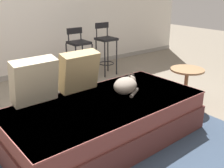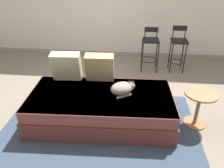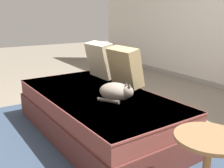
% 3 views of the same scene
% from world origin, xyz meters
% --- Properties ---
extents(ground_plane, '(16.00, 16.00, 0.00)m').
position_xyz_m(ground_plane, '(0.00, 0.00, 0.00)').
color(ground_plane, slate).
rests_on(ground_plane, ground).
extents(area_rug, '(2.73, 2.12, 0.01)m').
position_xyz_m(area_rug, '(0.00, -0.70, 0.00)').
color(area_rug, '#334256').
rests_on(area_rug, ground).
extents(couch, '(2.07, 1.09, 0.45)m').
position_xyz_m(couch, '(0.00, -0.40, 0.23)').
color(couch, brown).
rests_on(couch, ground).
extents(throw_pillow_corner, '(0.44, 0.26, 0.46)m').
position_xyz_m(throw_pillow_corner, '(-0.57, -0.01, 0.68)').
color(throw_pillow_corner, beige).
rests_on(throw_pillow_corner, couch).
extents(throw_pillow_middle, '(0.43, 0.26, 0.45)m').
position_xyz_m(throw_pillow_middle, '(-0.07, 0.01, 0.67)').
color(throw_pillow_middle, tan).
rests_on(throw_pillow_middle, couch).
extents(cat, '(0.40, 0.37, 0.20)m').
position_xyz_m(cat, '(0.30, -0.35, 0.53)').
color(cat, gray).
rests_on(cat, couch).
extents(side_table, '(0.44, 0.44, 0.52)m').
position_xyz_m(side_table, '(1.37, -0.35, 0.34)').
color(side_table, olive).
rests_on(side_table, ground).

